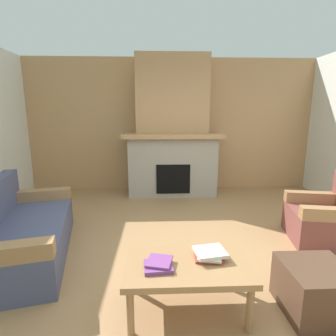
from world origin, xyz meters
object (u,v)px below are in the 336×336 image
Objects in this scene: coffee_table at (187,269)px; ottoman at (315,289)px; armchair at (326,219)px; couch at (21,233)px; fireplace at (172,136)px.

coffee_table reaches higher than ottoman.
couch is at bearing -176.35° from armchair.
armchair reaches higher than ottoman.
armchair is at bearing -49.64° from fireplace.
fireplace is at bearing 88.93° from coffee_table.
couch reaches higher than ottoman.
armchair is at bearing 54.36° from ottoman.
coffee_table is at bearing -91.07° from fireplace.
coffee_table is (1.78, -0.90, 0.09)m from couch.
fireplace reaches higher than couch.
couch reaches higher than coffee_table.
fireplace is 3.04× the size of armchair.
coffee_table is 1.92× the size of ottoman.
armchair is 1.71× the size of ottoman.
couch is 1.94× the size of coffee_table.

